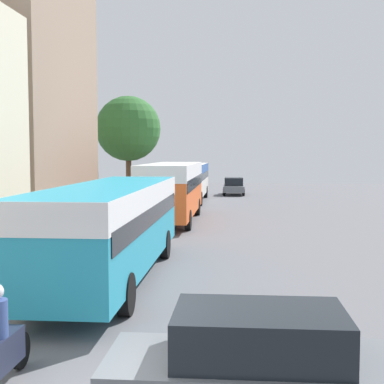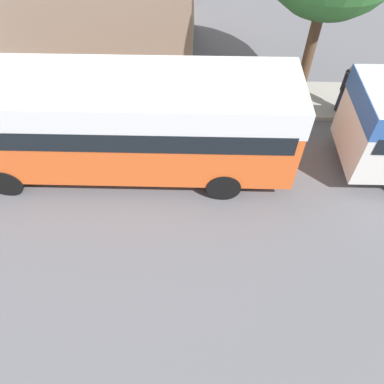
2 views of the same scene
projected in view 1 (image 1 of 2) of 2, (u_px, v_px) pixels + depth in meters
building_far_terrace at (5, 89)px, 26.47m from camera, size 6.68×9.97×13.87m
bus_lead at (111, 218)px, 15.69m from camera, size 2.55×10.95×2.83m
bus_following at (172, 184)px, 29.04m from camera, size 2.58×10.28×3.18m
bus_third_in_line at (189, 177)px, 41.29m from camera, size 2.54×11.06×2.89m
car_crossing at (259, 361)px, 7.64m from camera, size 4.43×1.89×1.54m
car_far_curb at (234, 186)px, 47.78m from camera, size 1.91×4.07×1.55m
pedestrian_near_curb at (143, 192)px, 36.79m from camera, size 0.39×0.39×1.78m
street_tree at (128, 129)px, 35.20m from camera, size 4.29×4.29×7.35m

